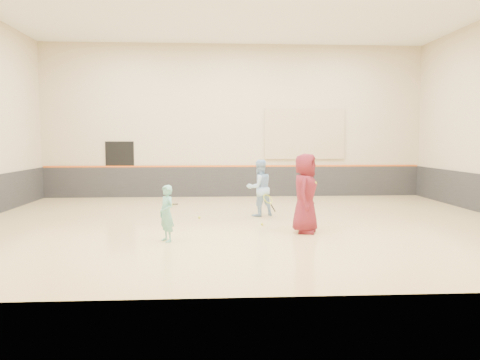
{
  "coord_description": "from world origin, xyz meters",
  "views": [
    {
      "loc": [
        -0.87,
        -12.58,
        2.29
      ],
      "look_at": [
        -0.1,
        0.4,
        1.15
      ],
      "focal_mm": 35.0,
      "sensor_mm": 36.0,
      "label": 1
    }
  ],
  "objects": [
    {
      "name": "room",
      "position": [
        0.0,
        0.0,
        0.81
      ],
      "size": [
        15.04,
        12.04,
        6.22
      ],
      "color": "tan",
      "rests_on": "ground"
    },
    {
      "name": "ball_under_racket",
      "position": [
        0.44,
        -0.36,
        0.03
      ],
      "size": [
        0.07,
        0.07,
        0.07
      ],
      "primitive_type": "sphere",
      "color": "yellow",
      "rests_on": "floor"
    },
    {
      "name": "ball_beside_spare",
      "position": [
        -1.26,
        0.81,
        0.03
      ],
      "size": [
        0.07,
        0.07,
        0.07
      ],
      "primitive_type": "sphere",
      "color": "#BADA32",
      "rests_on": "floor"
    },
    {
      "name": "wainscot_back",
      "position": [
        0.0,
        5.97,
        0.6
      ],
      "size": [
        14.9,
        0.04,
        1.2
      ],
      "primitive_type": "cube",
      "color": "#232326",
      "rests_on": "floor"
    },
    {
      "name": "acoustic_panel",
      "position": [
        2.8,
        5.95,
        2.5
      ],
      "size": [
        3.2,
        0.08,
        2.0
      ],
      "primitive_type": "cube",
      "color": "tan",
      "rests_on": "wall_back"
    },
    {
      "name": "instructor",
      "position": [
        0.52,
        1.17,
        0.84
      ],
      "size": [
        1.0,
        0.91,
        1.69
      ],
      "primitive_type": "imported",
      "rotation": [
        0.0,
        0.0,
        3.54
      ],
      "color": "#97C0E9",
      "rests_on": "floor"
    },
    {
      "name": "ball_in_hand",
      "position": [
        1.62,
        -1.45,
        1.23
      ],
      "size": [
        0.07,
        0.07,
        0.07
      ],
      "primitive_type": "sphere",
      "color": "#B7D230",
      "rests_on": "young_man"
    },
    {
      "name": "girl",
      "position": [
        -1.9,
        -2.17,
        0.63
      ],
      "size": [
        0.51,
        0.55,
        1.27
      ],
      "primitive_type": "imported",
      "rotation": [
        0.0,
        0.0,
        -0.99
      ],
      "color": "#70C2B2",
      "rests_on": "floor"
    },
    {
      "name": "young_man",
      "position": [
        1.39,
        -1.37,
        0.97
      ],
      "size": [
        0.9,
        1.1,
        1.94
      ],
      "primitive_type": "imported",
      "rotation": [
        0.0,
        0.0,
        1.23
      ],
      "color": "maroon",
      "rests_on": "floor"
    },
    {
      "name": "doorway",
      "position": [
        -4.5,
        5.98,
        1.1
      ],
      "size": [
        1.1,
        0.05,
        2.2
      ],
      "primitive_type": "cube",
      "color": "black",
      "rests_on": "floor"
    },
    {
      "name": "held_racket",
      "position": [
        0.73,
        0.86,
        0.55
      ],
      "size": [
        0.5,
        0.5,
        0.58
      ],
      "primitive_type": null,
      "color": "#BECD2D",
      "rests_on": "instructor"
    },
    {
      "name": "accent_stripe",
      "position": [
        0.0,
        5.96,
        1.22
      ],
      "size": [
        14.9,
        0.03,
        0.06
      ],
      "primitive_type": "cube",
      "color": "#D85914",
      "rests_on": "wall_back"
    },
    {
      "name": "spare_racket",
      "position": [
        -2.4,
        3.74,
        0.06
      ],
      "size": [
        0.75,
        0.75,
        0.12
      ],
      "primitive_type": null,
      "color": "#BCD72F",
      "rests_on": "floor"
    }
  ]
}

